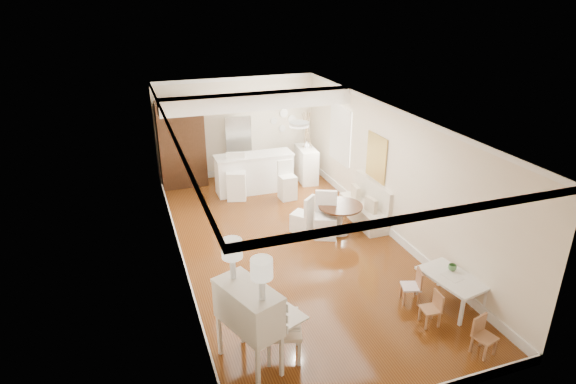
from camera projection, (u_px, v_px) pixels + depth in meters
room at (286, 151)px, 9.69m from camera, size 9.00×9.04×2.82m
secretary_bureau at (249, 327)px, 6.70m from camera, size 1.33×1.35×1.31m
gustavian_armchair at (284, 329)px, 6.94m from camera, size 0.70×0.70×0.97m
kids_table at (450, 290)px, 8.17m from camera, size 0.85×1.20×0.55m
kids_chair_a at (430, 309)px, 7.68m from camera, size 0.31×0.31×0.59m
kids_chair_b at (411, 286)px, 8.23m from camera, size 0.39×0.39×0.63m
kids_chair_c at (485, 337)px, 7.05m from camera, size 0.36×0.36×0.61m
banquette at (364, 202)px, 11.02m from camera, size 0.52×1.60×0.98m
dining_table at (340, 219)px, 10.58m from camera, size 1.28×1.28×0.66m
slip_chair_near at (326, 216)px, 10.36m from camera, size 0.63×0.64×0.99m
slip_chair_far at (302, 213)px, 10.63m from camera, size 0.58×0.58×0.85m
breakfast_counter at (254, 173)px, 12.69m from camera, size 2.05×0.65×1.03m
bar_stool_left at (236, 177)px, 12.21m from camera, size 0.59×0.59×1.18m
bar_stool_right at (287, 181)px, 12.23m from camera, size 0.42×0.42×1.00m
pantry_cabinet at (182, 145)px, 12.87m from camera, size 1.20×0.60×2.30m
fridge at (251, 147)px, 13.52m from camera, size 0.75×0.65×1.80m
sideboard at (306, 164)px, 13.43m from camera, size 0.54×1.04×0.96m
pencil_cup at (452, 268)px, 8.23m from camera, size 0.15×0.15×0.11m
branch_vase at (306, 144)px, 13.26m from camera, size 0.19×0.19×0.17m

